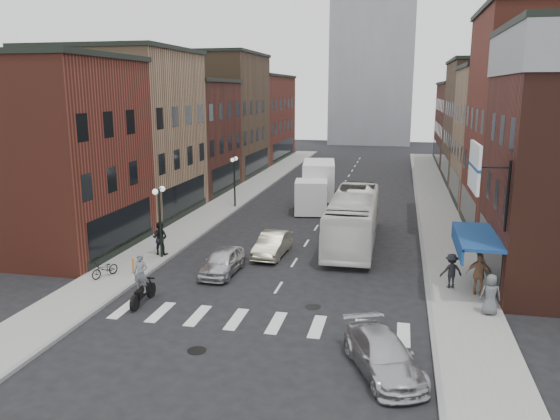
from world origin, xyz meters
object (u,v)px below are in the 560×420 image
at_px(streetlamp_near, 160,209).
at_px(ped_right_b, 479,274).
at_px(parked_bicycle, 105,269).
at_px(streetlamp_far, 234,172).
at_px(ped_right_c, 490,294).
at_px(ped_left_solo, 160,238).
at_px(ped_right_a, 451,271).
at_px(bike_rack, 136,264).
at_px(sedan_left_near, 223,261).
at_px(billboard_sign, 477,168).
at_px(transit_bus, 353,219).
at_px(sedan_left_far, 273,244).
at_px(box_truck, 317,186).
at_px(curb_car, 383,355).
at_px(motorcycle_rider, 142,281).

bearing_deg(streetlamp_near, ped_right_b, -7.95).
bearing_deg(parked_bicycle, streetlamp_far, 106.94).
bearing_deg(ped_right_c, ped_left_solo, -20.17).
relative_size(ped_left_solo, ped_right_a, 1.15).
height_order(bike_rack, sedan_left_near, sedan_left_near).
bearing_deg(ped_right_c, streetlamp_near, -19.03).
distance_m(billboard_sign, streetlamp_near, 16.68).
relative_size(transit_bus, ped_right_b, 5.80).
xyz_separation_m(transit_bus, sedan_left_far, (-4.27, -3.51, -0.93)).
bearing_deg(sedan_left_near, sedan_left_far, 65.00).
height_order(bike_rack, sedan_left_far, sedan_left_far).
height_order(ped_right_a, ped_right_c, ped_right_c).
distance_m(bike_rack, box_truck, 19.63).
distance_m(transit_bus, ped_left_solo, 11.65).
distance_m(streetlamp_far, ped_right_c, 25.08).
relative_size(streetlamp_far, transit_bus, 0.36).
height_order(billboard_sign, sedan_left_far, billboard_sign).
height_order(billboard_sign, box_truck, billboard_sign).
height_order(billboard_sign, curb_car, billboard_sign).
height_order(ped_left_solo, ped_right_b, ped_right_b).
xyz_separation_m(box_truck, transit_bus, (3.83, -10.25, -0.16)).
bearing_deg(motorcycle_rider, ped_right_c, 3.47).
distance_m(motorcycle_rider, sedan_left_near, 5.19).
distance_m(bike_rack, motorcycle_rider, 4.26).
distance_m(parked_bicycle, ped_left_solo, 4.37).
height_order(box_truck, transit_bus, box_truck).
xyz_separation_m(box_truck, ped_right_b, (10.24, -18.08, -0.62)).
relative_size(bike_rack, ped_right_c, 0.46).
bearing_deg(ped_right_a, bike_rack, -15.72).
xyz_separation_m(sedan_left_far, ped_left_solo, (-6.22, -1.56, 0.43)).
distance_m(transit_bus, sedan_left_near, 9.42).
height_order(curb_car, parked_bicycle, curb_car).
distance_m(streetlamp_near, streetlamp_far, 14.00).
bearing_deg(streetlamp_far, ped_right_a, -45.27).
relative_size(box_truck, motorcycle_rider, 3.62).
relative_size(motorcycle_rider, ped_right_b, 1.18).
relative_size(box_truck, ped_left_solo, 4.44).
height_order(streetlamp_near, curb_car, streetlamp_near).
bearing_deg(sedan_left_near, curb_car, -43.69).
bearing_deg(curb_car, motorcycle_rider, 137.10).
relative_size(billboard_sign, ped_right_c, 2.12).
xyz_separation_m(motorcycle_rider, transit_bus, (8.25, 11.84, 0.51)).
xyz_separation_m(streetlamp_near, sedan_left_near, (4.13, -1.64, -2.24)).
bearing_deg(ped_left_solo, sedan_left_near, 156.75).
distance_m(ped_left_solo, ped_right_c, 17.77).
bearing_deg(sedan_left_near, streetlamp_far, 106.21).
distance_m(box_truck, parked_bicycle, 21.03).
xyz_separation_m(transit_bus, sedan_left_near, (-6.07, -7.14, -0.93)).
distance_m(streetlamp_far, curb_car, 27.32).
height_order(streetlamp_near, sedan_left_far, streetlamp_near).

